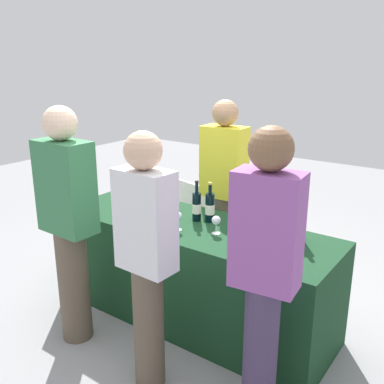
{
  "coord_description": "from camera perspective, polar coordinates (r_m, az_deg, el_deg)",
  "views": [
    {
      "loc": [
        1.81,
        -2.51,
        1.99
      ],
      "look_at": [
        0.0,
        0.0,
        1.05
      ],
      "focal_mm": 41.33,
      "sensor_mm": 36.0,
      "label": 1
    }
  ],
  "objects": [
    {
      "name": "ground_plane",
      "position": [
        3.68,
        -0.0,
        -15.78
      ],
      "size": [
        12.0,
        12.0,
        0.0
      ],
      "primitive_type": "plane",
      "color": "gray"
    },
    {
      "name": "wine_bottle_4",
      "position": [
        3.33,
        2.33,
        -1.98
      ],
      "size": [
        0.07,
        0.07,
        0.31
      ],
      "color": "black",
      "rests_on": "tasting_table"
    },
    {
      "name": "wine_bottle_6",
      "position": [
        3.02,
        11.83,
        -4.36
      ],
      "size": [
        0.08,
        0.08,
        0.31
      ],
      "color": "black",
      "rests_on": "tasting_table"
    },
    {
      "name": "wine_bottle_0",
      "position": [
        3.78,
        -7.79,
        0.28
      ],
      "size": [
        0.07,
        0.07,
        0.33
      ],
      "color": "black",
      "rests_on": "tasting_table"
    },
    {
      "name": "guest_1",
      "position": [
        2.62,
        -5.9,
        -7.91
      ],
      "size": [
        0.35,
        0.22,
        1.62
      ],
      "rotation": [
        0.0,
        0.0,
        -0.03
      ],
      "color": "brown",
      "rests_on": "ground_plane"
    },
    {
      "name": "wine_glass_1",
      "position": [
        3.17,
        -1.91,
        -3.21
      ],
      "size": [
        0.07,
        0.07,
        0.14
      ],
      "color": "silver",
      "rests_on": "tasting_table"
    },
    {
      "name": "menu_board",
      "position": [
        4.63,
        -0.38,
        -3.33
      ],
      "size": [
        0.58,
        0.17,
        0.77
      ],
      "primitive_type": "cube",
      "rotation": [
        0.0,
        0.0,
        -0.24
      ],
      "color": "white",
      "rests_on": "ground_plane"
    },
    {
      "name": "wine_bottle_7",
      "position": [
        3.04,
        13.8,
        -4.44
      ],
      "size": [
        0.08,
        0.08,
        0.31
      ],
      "color": "black",
      "rests_on": "tasting_table"
    },
    {
      "name": "wine_bottle_1",
      "position": [
        3.57,
        -4.08,
        -0.61
      ],
      "size": [
        0.07,
        0.07,
        0.32
      ],
      "color": "black",
      "rests_on": "tasting_table"
    },
    {
      "name": "guest_2",
      "position": [
        2.37,
        9.37,
        -9.66
      ],
      "size": [
        0.37,
        0.23,
        1.69
      ],
      "rotation": [
        0.0,
        0.0,
        0.11
      ],
      "color": "#3F3351",
      "rests_on": "ground_plane"
    },
    {
      "name": "guest_0",
      "position": [
        3.16,
        -15.68,
        -3.4
      ],
      "size": [
        0.4,
        0.23,
        1.7
      ],
      "rotation": [
        0.0,
        0.0,
        -0.02
      ],
      "color": "brown",
      "rests_on": "ground_plane"
    },
    {
      "name": "wine_bottle_2",
      "position": [
        3.52,
        -2.79,
        -0.86
      ],
      "size": [
        0.08,
        0.08,
        0.32
      ],
      "color": "black",
      "rests_on": "tasting_table"
    },
    {
      "name": "wine_glass_2",
      "position": [
        3.11,
        3.14,
        -3.77
      ],
      "size": [
        0.06,
        0.06,
        0.13
      ],
      "color": "silver",
      "rests_on": "tasting_table"
    },
    {
      "name": "tasting_table",
      "position": [
        3.48,
        -0.0,
        -10.26
      ],
      "size": [
        2.21,
        0.74,
        0.8
      ],
      "primitive_type": "cube",
      "color": "#14381E",
      "rests_on": "ground_plane"
    },
    {
      "name": "server_pouring",
      "position": [
        3.87,
        4.1,
        0.68
      ],
      "size": [
        0.38,
        0.22,
        1.66
      ],
      "rotation": [
        0.0,
        0.0,
        3.16
      ],
      "color": "brown",
      "rests_on": "ground_plane"
    },
    {
      "name": "wine_glass_0",
      "position": [
        3.52,
        -9.04,
        -1.41
      ],
      "size": [
        0.06,
        0.06,
        0.13
      ],
      "color": "silver",
      "rests_on": "tasting_table"
    },
    {
      "name": "wine_bottle_5",
      "position": [
        3.14,
        8.87,
        -3.23
      ],
      "size": [
        0.07,
        0.07,
        0.33
      ],
      "color": "black",
      "rests_on": "tasting_table"
    },
    {
      "name": "wine_bottle_3",
      "position": [
        3.35,
        0.61,
        -1.87
      ],
      "size": [
        0.07,
        0.07,
        0.32
      ],
      "color": "black",
      "rests_on": "tasting_table"
    }
  ]
}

